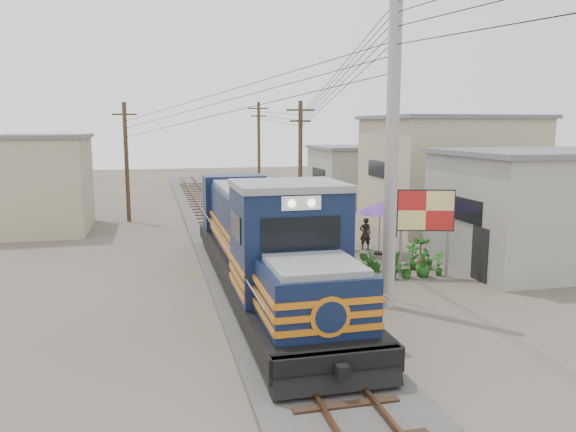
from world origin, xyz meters
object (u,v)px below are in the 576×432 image
object	(u,v)px
market_umbrella	(380,208)
vendor	(365,234)
locomotive	(263,242)
billboard	(425,213)

from	to	relation	value
market_umbrella	vendor	world-z (taller)	market_umbrella
locomotive	billboard	size ratio (longest dim) A/B	4.87
locomotive	billboard	xyz separation A→B (m)	(6.27, 0.51, 0.70)
billboard	vendor	xyz separation A→B (m)	(-0.41, 4.94, -1.70)
billboard	vendor	distance (m)	5.24
locomotive	market_umbrella	size ratio (longest dim) A/B	5.83
market_umbrella	vendor	xyz separation A→B (m)	(-0.25, 1.06, -1.34)
billboard	market_umbrella	distance (m)	3.90
locomotive	vendor	bearing A→B (deg)	42.91
locomotive	market_umbrella	distance (m)	7.53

